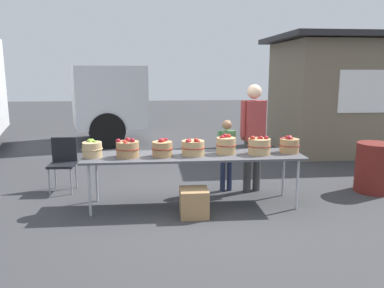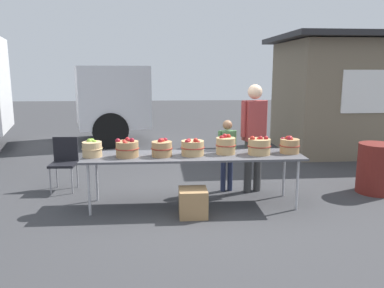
{
  "view_description": "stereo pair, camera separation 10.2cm",
  "coord_description": "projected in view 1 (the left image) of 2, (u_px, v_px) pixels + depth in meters",
  "views": [
    {
      "loc": [
        -0.51,
        -5.28,
        1.93
      ],
      "look_at": [
        0.0,
        0.3,
        0.85
      ],
      "focal_mm": 35.7,
      "sensor_mm": 36.0,
      "label": 1
    },
    {
      "loc": [
        -0.41,
        -5.29,
        1.93
      ],
      "look_at": [
        0.0,
        0.3,
        0.85
      ],
      "focal_mm": 35.7,
      "sensor_mm": 36.0,
      "label": 2
    }
  ],
  "objects": [
    {
      "name": "ground_plane",
      "position": [
        194.0,
        205.0,
        5.58
      ],
      "size": [
        40.0,
        40.0,
        0.0
      ],
      "primitive_type": "plane",
      "color": "#38383A"
    },
    {
      "name": "market_table",
      "position": [
        194.0,
        157.0,
        5.44
      ],
      "size": [
        3.1,
        0.76,
        0.75
      ],
      "color": "#4C4C51",
      "rests_on": "ground"
    },
    {
      "name": "apple_basket_green_0",
      "position": [
        92.0,
        149.0,
        5.28
      ],
      "size": [
        0.29,
        0.29,
        0.25
      ],
      "color": "tan",
      "rests_on": "market_table"
    },
    {
      "name": "apple_basket_red_0",
      "position": [
        128.0,
        148.0,
        5.28
      ],
      "size": [
        0.33,
        0.33,
        0.27
      ],
      "color": "#A87F51",
      "rests_on": "market_table"
    },
    {
      "name": "apple_basket_red_1",
      "position": [
        162.0,
        148.0,
        5.32
      ],
      "size": [
        0.3,
        0.3,
        0.26
      ],
      "color": "#A87F51",
      "rests_on": "market_table"
    },
    {
      "name": "apple_basket_red_2",
      "position": [
        193.0,
        148.0,
        5.39
      ],
      "size": [
        0.34,
        0.34,
        0.26
      ],
      "color": "tan",
      "rests_on": "market_table"
    },
    {
      "name": "apple_basket_red_3",
      "position": [
        226.0,
        145.0,
        5.49
      ],
      "size": [
        0.29,
        0.29,
        0.29
      ],
      "color": "tan",
      "rests_on": "market_table"
    },
    {
      "name": "apple_basket_red_4",
      "position": [
        259.0,
        146.0,
        5.46
      ],
      "size": [
        0.34,
        0.34,
        0.27
      ],
      "color": "tan",
      "rests_on": "market_table"
    },
    {
      "name": "apple_basket_red_5",
      "position": [
        289.0,
        145.0,
        5.56
      ],
      "size": [
        0.3,
        0.3,
        0.26
      ],
      "color": "#A87F51",
      "rests_on": "market_table"
    },
    {
      "name": "vendor_adult",
      "position": [
        253.0,
        129.0,
        6.04
      ],
      "size": [
        0.44,
        0.31,
        1.72
      ],
      "rotation": [
        0.0,
        0.0,
        3.42
      ],
      "color": "#3F3F3F",
      "rests_on": "ground"
    },
    {
      "name": "child_customer",
      "position": [
        227.0,
        150.0,
        6.12
      ],
      "size": [
        0.3,
        0.19,
        1.16
      ],
      "rotation": [
        0.0,
        0.0,
        3.3
      ],
      "color": "#262D4C",
      "rests_on": "ground"
    },
    {
      "name": "food_kiosk",
      "position": [
        343.0,
        94.0,
        9.26
      ],
      "size": [
        3.54,
        2.95,
        2.74
      ],
      "rotation": [
        0.0,
        0.0,
        0.01
      ],
      "color": "#726651",
      "rests_on": "ground"
    },
    {
      "name": "folding_chair",
      "position": [
        63.0,
        160.0,
        6.18
      ],
      "size": [
        0.41,
        0.41,
        0.86
      ],
      "rotation": [
        0.0,
        0.0,
        6.25
      ],
      "color": "black",
      "rests_on": "ground"
    },
    {
      "name": "trash_barrel",
      "position": [
        374.0,
        167.0,
        6.13
      ],
      "size": [
        0.59,
        0.59,
        0.8
      ],
      "primitive_type": "cylinder",
      "color": "maroon",
      "rests_on": "ground"
    },
    {
      "name": "produce_crate",
      "position": [
        194.0,
        203.0,
        5.12
      ],
      "size": [
        0.37,
        0.37,
        0.37
      ],
      "primitive_type": "cube",
      "color": "#A87F51",
      "rests_on": "ground"
    }
  ]
}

